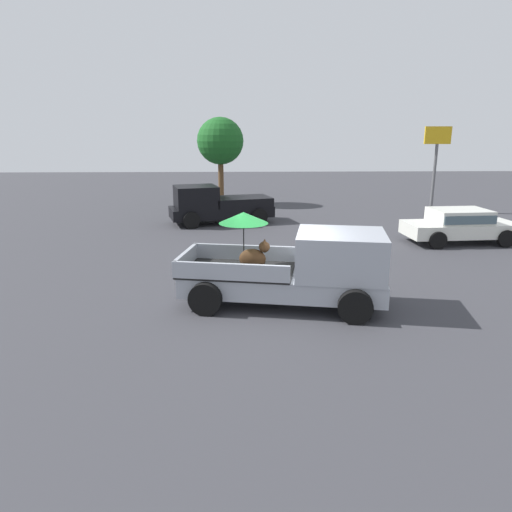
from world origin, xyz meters
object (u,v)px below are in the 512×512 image
at_px(parked_sedan_near, 460,224).
at_px(motel_sign, 436,152).
at_px(pickup_truck_main, 301,268).
at_px(pickup_truck_red, 217,205).

xyz_separation_m(parked_sedan_near, motel_sign, (1.78, 7.22, 2.46)).
bearing_deg(parked_sedan_near, motel_sign, 72.23).
distance_m(pickup_truck_main, parked_sedan_near, 9.68).
bearing_deg(pickup_truck_red, parked_sedan_near, 140.57).
height_order(pickup_truck_main, parked_sedan_near, pickup_truck_main).
bearing_deg(pickup_truck_main, pickup_truck_red, 113.78).
distance_m(pickup_truck_main, pickup_truck_red, 11.27).
height_order(parked_sedan_near, motel_sign, motel_sign).
relative_size(pickup_truck_red, motel_sign, 1.13).
bearing_deg(parked_sedan_near, pickup_truck_main, -140.98).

